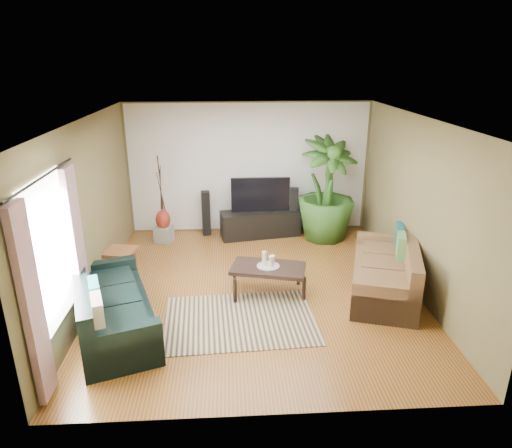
{
  "coord_description": "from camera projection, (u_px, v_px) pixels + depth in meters",
  "views": [
    {
      "loc": [
        -0.41,
        -6.53,
        3.53
      ],
      "look_at": [
        0.0,
        0.2,
        1.05
      ],
      "focal_mm": 32.0,
      "sensor_mm": 36.0,
      "label": 1
    }
  ],
  "objects": [
    {
      "name": "curtain_far",
      "position": [
        78.0,
        248.0,
        6.02
      ],
      "size": [
        0.08,
        0.35,
        2.2
      ],
      "primitive_type": "cube",
      "color": "gray",
      "rests_on": "ground"
    },
    {
      "name": "candle_mid",
      "position": [
        271.0,
        261.0,
        7.01
      ],
      "size": [
        0.07,
        0.07,
        0.17
      ],
      "primitive_type": "cylinder",
      "color": "beige",
      "rests_on": "candle_tray"
    },
    {
      "name": "wall_back",
      "position": [
        249.0,
        168.0,
        9.47
      ],
      "size": [
        5.0,
        0.0,
        5.0
      ],
      "primitive_type": "plane",
      "rotation": [
        1.57,
        0.0,
        0.0
      ],
      "color": "brown",
      "rests_on": "ground"
    },
    {
      "name": "curtain_rod",
      "position": [
        42.0,
        178.0,
        4.92
      ],
      "size": [
        0.03,
        1.9,
        0.03
      ],
      "primitive_type": "cylinder",
      "rotation": [
        1.57,
        0.0,
        0.0
      ],
      "color": "black",
      "rests_on": "ground"
    },
    {
      "name": "backwall_panel",
      "position": [
        249.0,
        168.0,
        9.46
      ],
      "size": [
        4.9,
        0.0,
        4.9
      ],
      "primitive_type": "plane",
      "rotation": [
        1.57,
        0.0,
        0.0
      ],
      "color": "white",
      "rests_on": "ground"
    },
    {
      "name": "ceiling",
      "position": [
        257.0,
        119.0,
        6.42
      ],
      "size": [
        5.5,
        5.5,
        0.0
      ],
      "primitive_type": "plane",
      "rotation": [
        3.14,
        0.0,
        0.0
      ],
      "color": "white",
      "rests_on": "ground"
    },
    {
      "name": "curtain_near",
      "position": [
        32.0,
        306.0,
        4.62
      ],
      "size": [
        0.08,
        0.35,
        2.2
      ],
      "primitive_type": "cube",
      "color": "gray",
      "rests_on": "ground"
    },
    {
      "name": "speaker_right",
      "position": [
        294.0,
        211.0,
        9.5
      ],
      "size": [
        0.21,
        0.22,
        0.99
      ],
      "primitive_type": "cube",
      "rotation": [
        0.0,
        0.0,
        -0.15
      ],
      "color": "black",
      "rests_on": "floor"
    },
    {
      "name": "floor",
      "position": [
        257.0,
        289.0,
        7.35
      ],
      "size": [
        5.5,
        5.5,
        0.0
      ],
      "primitive_type": "plane",
      "color": "brown",
      "rests_on": "ground"
    },
    {
      "name": "wall_left",
      "position": [
        88.0,
        213.0,
        6.75
      ],
      "size": [
        0.0,
        5.5,
        5.5
      ],
      "primitive_type": "plane",
      "rotation": [
        1.57,
        0.0,
        1.57
      ],
      "color": "brown",
      "rests_on": "ground"
    },
    {
      "name": "sofa_left",
      "position": [
        113.0,
        301.0,
        6.15
      ],
      "size": [
        1.58,
        2.33,
        0.85
      ],
      "primitive_type": "cube",
      "rotation": [
        0.0,
        0.0,
        1.91
      ],
      "color": "black",
      "rests_on": "floor"
    },
    {
      "name": "plant_pot",
      "position": [
        324.0,
        231.0,
        9.39
      ],
      "size": [
        0.38,
        0.38,
        0.3
      ],
      "primitive_type": "cylinder",
      "color": "black",
      "rests_on": "floor"
    },
    {
      "name": "potted_plant",
      "position": [
        326.0,
        190.0,
        9.09
      ],
      "size": [
        1.54,
        1.54,
        2.08
      ],
      "primitive_type": "imported",
      "rotation": [
        0.0,
        0.0,
        0.42
      ],
      "color": "#27511B",
      "rests_on": "floor"
    },
    {
      "name": "television",
      "position": [
        260.0,
        194.0,
        9.27
      ],
      "size": [
        1.19,
        0.07,
        0.7
      ],
      "primitive_type": "cube",
      "color": "black",
      "rests_on": "tv_stand"
    },
    {
      "name": "candle_tray",
      "position": [
        268.0,
        266.0,
        7.08
      ],
      "size": [
        0.35,
        0.35,
        0.02
      ],
      "primitive_type": "cylinder",
      "color": "#9C9C97",
      "rests_on": "coffee_table"
    },
    {
      "name": "sofa_right",
      "position": [
        385.0,
        267.0,
        7.16
      ],
      "size": [
        1.51,
        2.25,
        0.85
      ],
      "primitive_type": "cube",
      "rotation": [
        0.0,
        0.0,
        -1.87
      ],
      "color": "brown",
      "rests_on": "floor"
    },
    {
      "name": "wall_right",
      "position": [
        418.0,
        207.0,
        7.03
      ],
      "size": [
        0.0,
        5.5,
        5.5
      ],
      "primitive_type": "plane",
      "rotation": [
        1.57,
        0.0,
        -1.57
      ],
      "color": "brown",
      "rests_on": "ground"
    },
    {
      "name": "coffee_table",
      "position": [
        268.0,
        280.0,
        7.16
      ],
      "size": [
        1.25,
        0.87,
        0.46
      ],
      "primitive_type": "cube",
      "rotation": [
        0.0,
        0.0,
        -0.24
      ],
      "color": "black",
      "rests_on": "floor"
    },
    {
      "name": "window_pane",
      "position": [
        50.0,
        254.0,
        5.23
      ],
      "size": [
        0.0,
        1.8,
        1.8
      ],
      "primitive_type": "plane",
      "rotation": [
        1.57,
        0.0,
        1.57
      ],
      "color": "white",
      "rests_on": "ground"
    },
    {
      "name": "candle_tall",
      "position": [
        264.0,
        258.0,
        7.06
      ],
      "size": [
        0.07,
        0.07,
        0.23
      ],
      "primitive_type": "cylinder",
      "color": "beige",
      "rests_on": "candle_tray"
    },
    {
      "name": "pedestal",
      "position": [
        164.0,
        234.0,
        9.22
      ],
      "size": [
        0.39,
        0.39,
        0.32
      ],
      "primitive_type": "cube",
      "rotation": [
        0.0,
        0.0,
        -0.28
      ],
      "color": "#999996",
      "rests_on": "floor"
    },
    {
      "name": "vase",
      "position": [
        163.0,
        220.0,
        9.12
      ],
      "size": [
        0.29,
        0.29,
        0.41
      ],
      "primitive_type": "ellipsoid",
      "color": "maroon",
      "rests_on": "pedestal"
    },
    {
      "name": "wall_front",
      "position": [
        275.0,
        301.0,
        4.31
      ],
      "size": [
        5.0,
        0.0,
        5.0
      ],
      "primitive_type": "plane",
      "rotation": [
        -1.57,
        0.0,
        0.0
      ],
      "color": "brown",
      "rests_on": "ground"
    },
    {
      "name": "candle_short",
      "position": [
        272.0,
        260.0,
        7.11
      ],
      "size": [
        0.07,
        0.07,
        0.14
      ],
      "primitive_type": "cylinder",
      "color": "beige",
      "rests_on": "candle_tray"
    },
    {
      "name": "speaker_left",
      "position": [
        206.0,
        213.0,
        9.48
      ],
      "size": [
        0.19,
        0.21,
        0.93
      ],
      "primitive_type": "cube",
      "rotation": [
        0.0,
        0.0,
        0.12
      ],
      "color": "black",
      "rests_on": "floor"
    },
    {
      "name": "side_table",
      "position": [
        121.0,
        264.0,
        7.64
      ],
      "size": [
        0.59,
        0.59,
        0.52
      ],
      "primitive_type": "cube",
      "rotation": [
        0.0,
        0.0,
        -0.24
      ],
      "color": "brown",
      "rests_on": "floor"
    },
    {
      "name": "area_rug",
      "position": [
        240.0,
        320.0,
        6.49
      ],
      "size": [
        2.21,
        1.62,
        0.01
      ],
      "primitive_type": "cube",
      "rotation": [
        0.0,
        0.0,
        0.05
      ],
      "color": "tan",
      "rests_on": "floor"
    },
    {
      "name": "tv_stand",
      "position": [
        260.0,
        224.0,
        9.46
      ],
      "size": [
        1.69,
        0.77,
        0.54
      ],
      "primitive_type": "cube",
      "rotation": [
        0.0,
        0.0,
        0.18
      ],
      "color": "black",
      "rests_on": "floor"
    }
  ]
}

